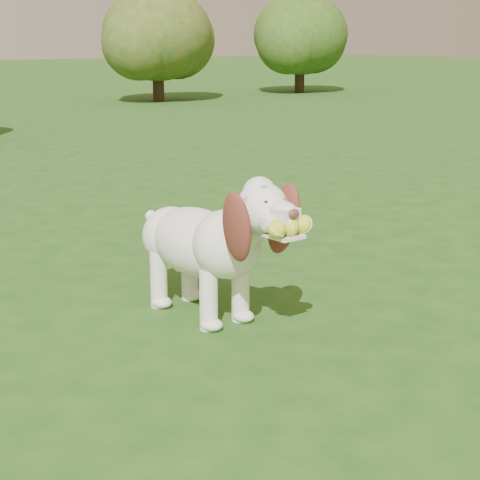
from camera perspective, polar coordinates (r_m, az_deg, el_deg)
ground at (r=3.61m, az=-3.17°, el=-4.98°), size 80.00×80.00×0.00m
dog at (r=3.40m, az=-2.19°, el=0.06°), size 0.36×1.02×0.67m
shrub_f at (r=15.51m, az=-5.91°, el=14.38°), size 2.05×2.05×2.12m
shrub_h at (r=18.00m, az=4.31°, el=14.38°), size 2.05×2.05×2.13m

